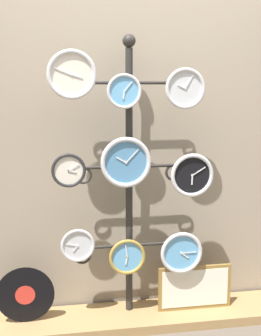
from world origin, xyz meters
The scene contains 14 objects.
shop_wall centered at (0.00, 0.57, 1.40)m, with size 4.40×0.04×2.80m.
low_shelf centered at (0.00, 0.35, 0.03)m, with size 2.20×0.36×0.06m.
display_stand centered at (0.00, 0.41, 0.65)m, with size 0.71×0.37×1.80m.
clock_top_left centered at (-0.35, 0.30, 1.56)m, with size 0.28×0.04×0.28m.
clock_top_center centered at (-0.04, 0.34, 1.47)m, with size 0.21×0.04×0.21m.
clock_top_right centered at (0.33, 0.33, 1.49)m, with size 0.25×0.04×0.25m.
clock_middle_left centered at (-0.38, 0.32, 1.01)m, with size 0.20×0.04×0.20m.
clock_middle_center centered at (-0.04, 0.30, 1.05)m, with size 0.30×0.04×0.30m.
clock_middle_right centered at (0.37, 0.30, 0.96)m, with size 0.27×0.04×0.27m.
clock_bottom_left centered at (-0.33, 0.34, 0.54)m, with size 0.21×0.04×0.21m.
clock_bottom_center centered at (-0.03, 0.32, 0.46)m, with size 0.23×0.04×0.23m.
clock_bottom_right centered at (0.31, 0.30, 0.47)m, with size 0.27×0.04×0.27m.
vinyl_record centered at (-0.66, 0.35, 0.24)m, with size 0.36×0.01×0.36m.
picture_frame centered at (0.42, 0.34, 0.21)m, with size 0.49×0.02×0.29m.
Camera 1 is at (-0.48, -2.39, 1.51)m, focal length 50.00 mm.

